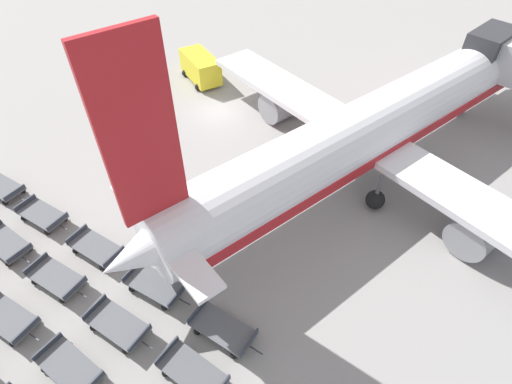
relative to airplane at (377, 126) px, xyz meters
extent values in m
plane|color=gray|center=(-12.97, -2.53, -3.40)|extent=(500.00, 500.00, 0.00)
cube|color=#2D2D33|center=(1.76, 12.39, 1.50)|extent=(2.60, 4.33, 3.38)
cylinder|color=white|center=(0.08, 0.57, 0.22)|extent=(8.81, 34.33, 4.04)
sphere|color=white|center=(2.48, 17.45, 0.22)|extent=(3.84, 3.84, 3.84)
cone|color=white|center=(-2.32, -16.30, 0.22)|extent=(4.49, 5.34, 3.84)
cube|color=red|center=(-2.21, -15.55, 6.29)|extent=(0.70, 3.04, 8.11)
cube|color=white|center=(-2.22, -15.62, 0.82)|extent=(8.72, 2.58, 0.24)
cube|color=white|center=(-0.11, -0.78, -0.69)|extent=(30.92, 7.74, 0.44)
cylinder|color=gray|center=(8.34, -1.57, -2.11)|extent=(3.00, 4.21, 2.48)
cylinder|color=gray|center=(-8.45, 0.81, -2.11)|extent=(3.00, 4.21, 2.48)
cube|color=red|center=(0.08, 0.57, -0.49)|extent=(8.41, 30.96, 0.73)
cylinder|color=#56565B|center=(1.57, 11.04, -1.79)|extent=(0.24, 0.24, 2.00)
sphere|color=black|center=(1.57, 11.04, -2.79)|extent=(1.23, 1.23, 1.23)
cylinder|color=#56565B|center=(2.49, -3.21, -1.79)|extent=(0.24, 0.24, 2.00)
sphere|color=black|center=(2.49, -3.21, -2.79)|extent=(1.23, 1.23, 1.23)
cylinder|color=#56565B|center=(-3.29, -2.39, -1.79)|extent=(0.24, 0.24, 2.00)
sphere|color=black|center=(-3.29, -2.39, -2.79)|extent=(1.23, 1.23, 1.23)
cube|color=yellow|center=(-18.06, -0.06, -2.07)|extent=(5.10, 3.40, 2.12)
cube|color=#1E232D|center=(-15.86, -0.71, -1.70)|extent=(0.60, 1.79, 0.74)
sphere|color=black|center=(-16.89, -1.48, -3.10)|extent=(0.60, 0.60, 0.60)
sphere|color=black|center=(-16.31, 0.49, -3.10)|extent=(0.60, 0.60, 0.60)
sphere|color=black|center=(-19.81, -0.62, -3.10)|extent=(0.60, 0.60, 0.60)
sphere|color=black|center=(-19.22, 1.35, -3.10)|extent=(0.60, 0.60, 0.60)
cube|color=#515459|center=(-6.21, -22.73, -2.85)|extent=(3.40, 2.24, 0.10)
cube|color=#2D333D|center=(-4.73, -22.36, -2.64)|extent=(0.45, 1.49, 0.32)
cube|color=#333338|center=(-4.36, -22.26, -2.97)|extent=(0.69, 0.23, 0.06)
sphere|color=black|center=(-4.99, -23.08, -3.22)|extent=(0.36, 0.36, 0.36)
sphere|color=black|center=(-5.31, -21.84, -3.22)|extent=(0.36, 0.36, 0.36)
sphere|color=black|center=(-7.42, -22.37, -3.22)|extent=(0.36, 0.36, 0.36)
cube|color=#515459|center=(-1.75, -21.80, -2.85)|extent=(3.31, 1.95, 0.10)
cube|color=#2D333D|center=(-3.25, -22.02, -2.64)|extent=(0.30, 1.51, 0.32)
sphere|color=black|center=(-0.76, -21.01, -3.22)|extent=(0.36, 0.36, 0.36)
sphere|color=black|center=(-2.74, -22.60, -3.22)|extent=(0.36, 0.36, 0.36)
sphere|color=black|center=(-2.92, -21.32, -3.22)|extent=(0.36, 0.36, 0.36)
cube|color=#515459|center=(-10.99, -20.87, -2.85)|extent=(3.32, 1.98, 0.10)
cube|color=#2D333D|center=(-9.48, -20.63, -2.64)|extent=(0.31, 1.51, 0.32)
cube|color=#333338|center=(-9.10, -20.57, -2.97)|extent=(0.70, 0.17, 0.06)
sphere|color=black|center=(-9.81, -21.34, -3.22)|extent=(0.36, 0.36, 0.36)
sphere|color=black|center=(-10.01, -20.06, -3.22)|extent=(0.36, 0.36, 0.36)
sphere|color=black|center=(-12.17, -20.40, -3.22)|extent=(0.36, 0.36, 0.36)
cube|color=#515459|center=(-6.68, -19.97, -2.85)|extent=(3.39, 2.20, 0.10)
cube|color=#2D333D|center=(-5.20, -19.61, -2.64)|extent=(0.43, 1.49, 0.32)
cube|color=#2D333D|center=(-8.16, -20.32, -2.64)|extent=(0.43, 1.49, 0.32)
cube|color=#333338|center=(-4.82, -19.52, -2.97)|extent=(0.69, 0.22, 0.06)
sphere|color=black|center=(-5.47, -20.34, -3.22)|extent=(0.36, 0.36, 0.36)
sphere|color=black|center=(-5.76, -19.09, -3.22)|extent=(0.36, 0.36, 0.36)
sphere|color=black|center=(-7.59, -20.85, -3.22)|extent=(0.36, 0.36, 0.36)
sphere|color=black|center=(-7.89, -19.60, -3.22)|extent=(0.36, 0.36, 0.36)
cube|color=#515459|center=(-2.01, -19.18, -2.85)|extent=(3.37, 2.13, 0.10)
cube|color=#2D333D|center=(-0.52, -18.86, -2.64)|extent=(0.39, 1.50, 0.32)
cube|color=#2D333D|center=(-3.50, -19.49, -2.64)|extent=(0.39, 1.50, 0.32)
cube|color=#333338|center=(-0.14, -18.78, -2.97)|extent=(0.70, 0.20, 0.06)
sphere|color=black|center=(-0.81, -19.58, -3.22)|extent=(0.36, 0.36, 0.36)
sphere|color=black|center=(-1.07, -18.32, -3.22)|extent=(0.36, 0.36, 0.36)
sphere|color=black|center=(-2.94, -20.03, -3.22)|extent=(0.36, 0.36, 0.36)
sphere|color=black|center=(-3.21, -18.77, -3.22)|extent=(0.36, 0.36, 0.36)
cube|color=#515459|center=(2.37, -18.12, -2.85)|extent=(3.32, 1.97, 0.10)
cube|color=#2D333D|center=(0.86, -18.35, -2.64)|extent=(0.31, 1.51, 0.32)
sphere|color=black|center=(3.35, -17.32, -3.22)|extent=(0.36, 0.36, 0.36)
sphere|color=black|center=(1.39, -18.92, -3.22)|extent=(0.36, 0.36, 0.36)
sphere|color=black|center=(1.19, -17.65, -3.22)|extent=(0.36, 0.36, 0.36)
cube|color=#515459|center=(-16.00, -19.12, -2.85)|extent=(3.37, 2.15, 0.10)
cube|color=#2D333D|center=(-14.51, -18.79, -2.64)|extent=(0.40, 1.50, 0.32)
cube|color=#333338|center=(-14.13, -18.71, -2.97)|extent=(0.70, 0.21, 0.06)
sphere|color=black|center=(-14.79, -19.51, -3.22)|extent=(0.36, 0.36, 0.36)
sphere|color=black|center=(-15.07, -18.25, -3.22)|extent=(0.36, 0.36, 0.36)
sphere|color=black|center=(-17.20, -18.72, -3.22)|extent=(0.36, 0.36, 0.36)
cube|color=#515459|center=(-11.65, -18.40, -2.85)|extent=(3.38, 2.16, 0.10)
cube|color=#2D333D|center=(-10.16, -18.07, -2.64)|extent=(0.41, 1.50, 0.32)
cube|color=#2D333D|center=(-13.13, -18.73, -2.64)|extent=(0.41, 1.50, 0.32)
cube|color=#333338|center=(-9.78, -17.99, -2.97)|extent=(0.70, 0.21, 0.06)
sphere|color=black|center=(-10.44, -18.79, -3.22)|extent=(0.36, 0.36, 0.36)
sphere|color=black|center=(-10.72, -17.54, -3.22)|extent=(0.36, 0.36, 0.36)
sphere|color=black|center=(-12.57, -19.27, -3.22)|extent=(0.36, 0.36, 0.36)
sphere|color=black|center=(-12.85, -18.01, -3.22)|extent=(0.36, 0.36, 0.36)
cube|color=#515459|center=(-6.98, -17.45, -2.85)|extent=(3.36, 2.12, 0.10)
cube|color=#2D333D|center=(-5.49, -17.14, -2.64)|extent=(0.39, 1.50, 0.32)
cube|color=#2D333D|center=(-8.47, -17.76, -2.64)|extent=(0.39, 1.50, 0.32)
cube|color=#333338|center=(-5.11, -17.06, -2.97)|extent=(0.70, 0.20, 0.06)
sphere|color=black|center=(-5.78, -17.86, -3.22)|extent=(0.36, 0.36, 0.36)
sphere|color=black|center=(-6.04, -16.60, -3.22)|extent=(0.36, 0.36, 0.36)
sphere|color=black|center=(-7.92, -18.30, -3.22)|extent=(0.36, 0.36, 0.36)
sphere|color=black|center=(-8.18, -17.04, -3.22)|extent=(0.36, 0.36, 0.36)
cube|color=#515459|center=(-2.53, -16.60, -2.85)|extent=(3.40, 2.23, 0.10)
cube|color=#2D333D|center=(-1.05, -16.22, -2.64)|extent=(0.45, 1.49, 0.32)
cube|color=#2D333D|center=(-4.00, -16.97, -2.64)|extent=(0.45, 1.49, 0.32)
cube|color=#333338|center=(-0.67, -16.13, -2.97)|extent=(0.69, 0.23, 0.06)
sphere|color=black|center=(-1.31, -16.95, -3.22)|extent=(0.36, 0.36, 0.36)
sphere|color=black|center=(-1.63, -15.70, -3.22)|extent=(0.36, 0.36, 0.36)
sphere|color=black|center=(-3.43, -17.49, -3.22)|extent=(0.36, 0.36, 0.36)
sphere|color=black|center=(-3.74, -16.24, -3.22)|extent=(0.36, 0.36, 0.36)
cube|color=#515459|center=(1.84, -15.80, -2.85)|extent=(3.35, 2.09, 0.10)
cube|color=#2D333D|center=(3.33, -15.50, -2.64)|extent=(0.37, 1.50, 0.32)
cube|color=#2D333D|center=(0.35, -16.09, -2.64)|extent=(0.37, 1.50, 0.32)
cube|color=#333338|center=(3.71, -15.43, -2.97)|extent=(0.70, 0.19, 0.06)
sphere|color=black|center=(3.03, -16.22, -3.22)|extent=(0.36, 0.36, 0.36)
sphere|color=black|center=(2.79, -14.96, -3.22)|extent=(0.36, 0.36, 0.36)
sphere|color=black|center=(0.89, -16.64, -3.22)|extent=(0.36, 0.36, 0.36)
sphere|color=black|center=(0.64, -15.38, -3.22)|extent=(0.36, 0.36, 0.36)
camera|label=1|loc=(9.33, -21.32, 15.17)|focal=28.00mm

